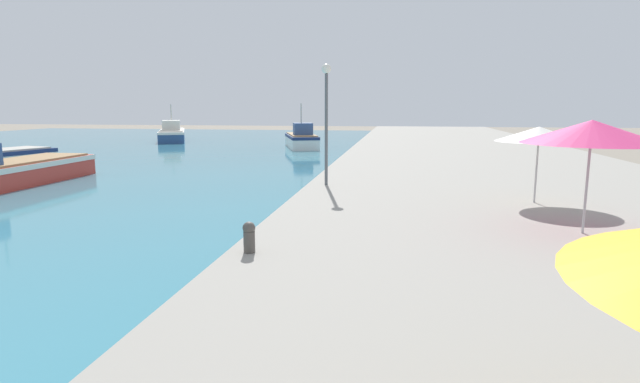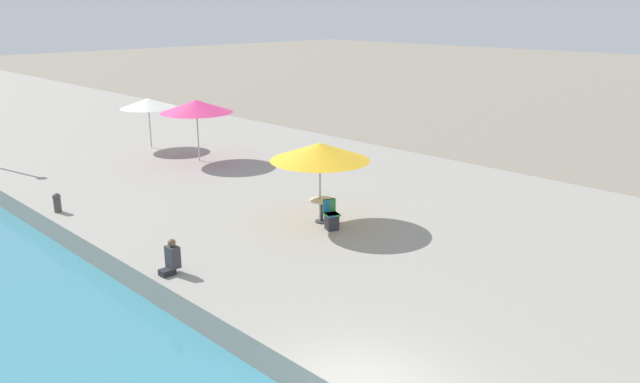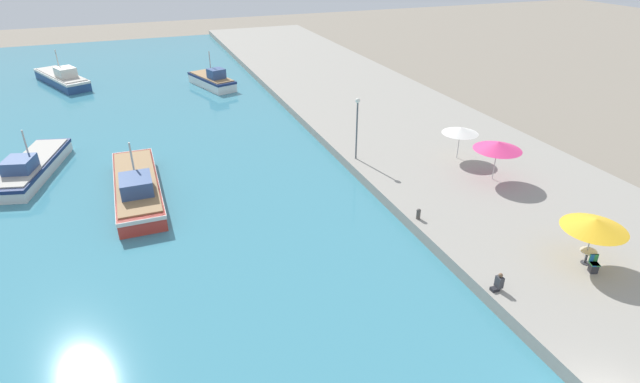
{
  "view_description": "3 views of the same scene",
  "coord_description": "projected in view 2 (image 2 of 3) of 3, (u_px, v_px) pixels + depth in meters",
  "views": [
    {
      "loc": [
        3.52,
        4.23,
        3.72
      ],
      "look_at": [
        1.5,
        16.89,
        1.53
      ],
      "focal_mm": 28.0,
      "sensor_mm": 36.0,
      "label": 1
    },
    {
      "loc": [
        -6.96,
        -6.2,
        7.24
      ],
      "look_at": [
        6.02,
        7.1,
        1.73
      ],
      "focal_mm": 35.0,
      "sensor_mm": 36.0,
      "label": 2
    },
    {
      "loc": [
        -13.68,
        -7.4,
        15.41
      ],
      "look_at": [
        -4.0,
        18.0,
        1.33
      ],
      "focal_mm": 28.0,
      "sensor_mm": 36.0,
      "label": 3
    }
  ],
  "objects": [
    {
      "name": "cafe_umbrella_pink",
      "position": [
        320.0,
        152.0,
        19.02
      ],
      "size": [
        3.09,
        3.09,
        2.54
      ],
      "color": "#B7B7B7",
      "rests_on": "quay_promenade"
    },
    {
      "name": "cafe_umbrella_striped",
      "position": [
        148.0,
        103.0,
        29.46
      ],
      "size": [
        2.61,
        2.61,
        2.38
      ],
      "color": "#B7B7B7",
      "rests_on": "quay_promenade"
    },
    {
      "name": "cafe_chair_left",
      "position": [
        331.0,
        219.0,
        18.93
      ],
      "size": [
        0.53,
        0.55,
        0.91
      ],
      "rotation": [
        0.0,
        0.0,
        2.76
      ],
      "color": "#2D2D33",
      "rests_on": "quay_promenade"
    },
    {
      "name": "cafe_chair_right",
      "position": [
        332.0,
        219.0,
        18.93
      ],
      "size": [
        0.53,
        0.54,
        0.91
      ],
      "rotation": [
        0.0,
        0.0,
        2.78
      ],
      "color": "#2D2D33",
      "rests_on": "quay_promenade"
    },
    {
      "name": "cafe_table",
      "position": [
        322.0,
        206.0,
        19.51
      ],
      "size": [
        0.8,
        0.8,
        0.74
      ],
      "color": "#333338",
      "rests_on": "quay_promenade"
    },
    {
      "name": "cafe_umbrella_white",
      "position": [
        196.0,
        106.0,
        26.81
      ],
      "size": [
        3.13,
        3.13,
        2.69
      ],
      "color": "#B7B7B7",
      "rests_on": "quay_promenade"
    },
    {
      "name": "quay_promenade",
      "position": [
        29.0,
        114.0,
        41.62
      ],
      "size": [
        16.0,
        90.0,
        0.73
      ],
      "color": "gray",
      "rests_on": "ground_plane"
    },
    {
      "name": "person_at_quay",
      "position": [
        171.0,
        259.0,
        15.75
      ],
      "size": [
        0.5,
        0.36,
        0.92
      ],
      "color": "#232328",
      "rests_on": "quay_promenade"
    },
    {
      "name": "mooring_bollard",
      "position": [
        57.0,
        202.0,
        20.51
      ],
      "size": [
        0.26,
        0.26,
        0.65
      ],
      "color": "#4C4742",
      "rests_on": "quay_promenade"
    }
  ]
}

